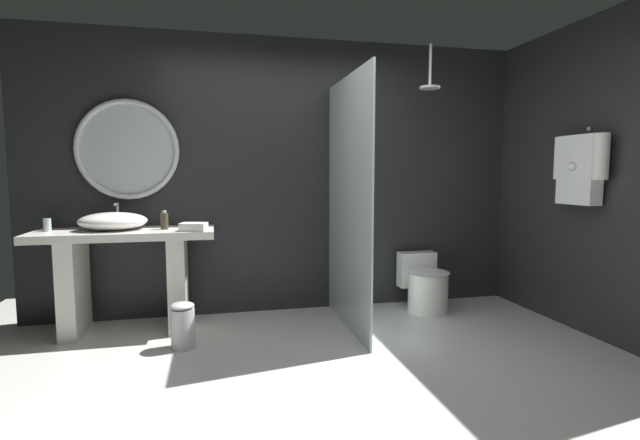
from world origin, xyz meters
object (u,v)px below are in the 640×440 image
(vessel_sink, at_px, (113,221))
(waste_bin, at_px, (183,325))
(soap_dispenser, at_px, (164,221))
(hanging_bathrobe, at_px, (580,167))
(round_wall_mirror, at_px, (128,150))
(toilet, at_px, (425,285))
(folded_hand_towel, at_px, (194,227))
(tumbler_cup, at_px, (47,225))
(rain_shower_head, at_px, (430,82))

(vessel_sink, distance_m, waste_bin, 1.09)
(soap_dispenser, xyz_separation_m, hanging_bathrobe, (3.32, -0.86, 0.45))
(hanging_bathrobe, bearing_deg, round_wall_mirror, 162.32)
(soap_dispenser, relative_size, hanging_bathrobe, 0.26)
(hanging_bathrobe, height_order, waste_bin, hanging_bathrobe)
(vessel_sink, xyz_separation_m, waste_bin, (0.57, -0.55, -0.76))
(vessel_sink, xyz_separation_m, hanging_bathrobe, (3.73, -0.90, 0.45))
(toilet, xyz_separation_m, folded_hand_towel, (-2.15, -0.19, 0.65))
(hanging_bathrobe, distance_m, folded_hand_towel, 3.19)
(vessel_sink, distance_m, round_wall_mirror, 0.67)
(round_wall_mirror, bearing_deg, waste_bin, -59.46)
(round_wall_mirror, distance_m, waste_bin, 1.65)
(soap_dispenser, height_order, folded_hand_towel, soap_dispenser)
(vessel_sink, xyz_separation_m, tumbler_cup, (-0.50, 0.02, -0.02))
(soap_dispenser, bearing_deg, hanging_bathrobe, -14.47)
(tumbler_cup, xyz_separation_m, soap_dispenser, (0.92, -0.06, 0.02))
(round_wall_mirror, relative_size, toilet, 1.57)
(toilet, distance_m, folded_hand_towel, 2.26)
(vessel_sink, distance_m, toilet, 2.90)
(rain_shower_head, bearing_deg, tumbler_cup, 177.54)
(folded_hand_towel, bearing_deg, toilet, 5.00)
(tumbler_cup, height_order, rain_shower_head, rain_shower_head)
(toilet, bearing_deg, rain_shower_head, -113.86)
(hanging_bathrobe, height_order, toilet, hanging_bathrobe)
(soap_dispenser, relative_size, folded_hand_towel, 0.79)
(tumbler_cup, bearing_deg, waste_bin, -27.67)
(hanging_bathrobe, bearing_deg, waste_bin, 173.68)
(round_wall_mirror, bearing_deg, vessel_sink, -109.37)
(round_wall_mirror, bearing_deg, soap_dispenser, -43.54)
(round_wall_mirror, bearing_deg, rain_shower_head, -8.23)
(waste_bin, bearing_deg, tumbler_cup, 152.33)
(hanging_bathrobe, bearing_deg, toilet, 136.53)
(round_wall_mirror, xyz_separation_m, hanging_bathrobe, (3.64, -1.16, -0.15))
(waste_bin, bearing_deg, round_wall_mirror, 120.54)
(tumbler_cup, distance_m, rain_shower_head, 3.50)
(round_wall_mirror, xyz_separation_m, rain_shower_head, (2.68, -0.39, 0.62))
(vessel_sink, height_order, hanging_bathrobe, hanging_bathrobe)
(rain_shower_head, distance_m, hanging_bathrobe, 1.46)
(round_wall_mirror, xyz_separation_m, folded_hand_towel, (0.56, -0.48, -0.65))
(waste_bin, xyz_separation_m, folded_hand_towel, (0.09, 0.33, 0.71))
(toilet, xyz_separation_m, waste_bin, (-2.24, -0.52, -0.07))
(vessel_sink, distance_m, rain_shower_head, 3.03)
(folded_hand_towel, bearing_deg, soap_dispenser, 144.80)
(soap_dispenser, distance_m, round_wall_mirror, 0.75)
(tumbler_cup, xyz_separation_m, toilet, (3.32, -0.04, -0.67))
(hanging_bathrobe, bearing_deg, soap_dispenser, 165.53)
(rain_shower_head, xyz_separation_m, folded_hand_towel, (-2.11, -0.09, -1.26))
(soap_dispenser, distance_m, waste_bin, 0.92)
(waste_bin, bearing_deg, folded_hand_towel, 75.54)
(rain_shower_head, bearing_deg, hanging_bathrobe, -38.73)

